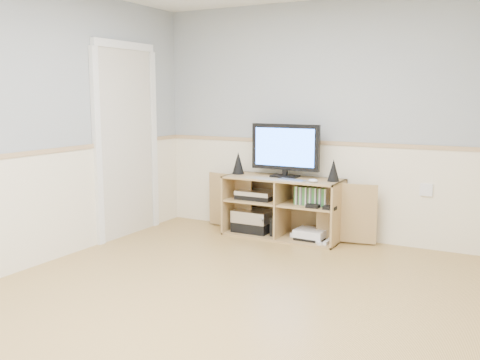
# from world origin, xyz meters

# --- Properties ---
(room) EXTENTS (4.04, 4.54, 2.54)m
(room) POSITION_xyz_m (-0.06, 0.12, 1.22)
(room) COLOR tan
(room) RESTS_ON ground
(media_cabinet) EXTENTS (1.98, 0.48, 0.65)m
(media_cabinet) POSITION_xyz_m (-0.43, 2.04, 0.33)
(media_cabinet) COLOR tan
(media_cabinet) RESTS_ON floor
(monitor) EXTENTS (0.76, 0.18, 0.57)m
(monitor) POSITION_xyz_m (-0.43, 2.03, 0.96)
(monitor) COLOR black
(monitor) RESTS_ON media_cabinet
(speaker_left) EXTENTS (0.13, 0.13, 0.25)m
(speaker_left) POSITION_xyz_m (-0.98, 2.00, 0.77)
(speaker_left) COLOR black
(speaker_left) RESTS_ON media_cabinet
(speaker_right) EXTENTS (0.12, 0.12, 0.23)m
(speaker_right) POSITION_xyz_m (0.12, 2.00, 0.76)
(speaker_right) COLOR black
(speaker_right) RESTS_ON media_cabinet
(keyboard) EXTENTS (0.32, 0.17, 0.01)m
(keyboard) POSITION_xyz_m (-0.27, 1.84, 0.66)
(keyboard) COLOR #BCBCC1
(keyboard) RESTS_ON media_cabinet
(mouse) EXTENTS (0.10, 0.07, 0.04)m
(mouse) POSITION_xyz_m (-0.04, 1.84, 0.67)
(mouse) COLOR white
(mouse) RESTS_ON media_cabinet
(av_components) EXTENTS (0.50, 0.30, 0.47)m
(av_components) POSITION_xyz_m (-0.77, 1.98, 0.22)
(av_components) COLOR black
(av_components) RESTS_ON media_cabinet
(game_consoles) EXTENTS (0.45, 0.30, 0.11)m
(game_consoles) POSITION_xyz_m (-0.10, 1.97, 0.07)
(game_consoles) COLOR white
(game_consoles) RESTS_ON media_cabinet
(game_cases) EXTENTS (0.34, 0.14, 0.19)m
(game_cases) POSITION_xyz_m (-0.09, 1.96, 0.48)
(game_cases) COLOR #3F8C3F
(game_cases) RESTS_ON media_cabinet
(wall_outlet) EXTENTS (0.12, 0.03, 0.12)m
(wall_outlet) POSITION_xyz_m (1.00, 2.23, 0.60)
(wall_outlet) COLOR white
(wall_outlet) RESTS_ON wall_back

